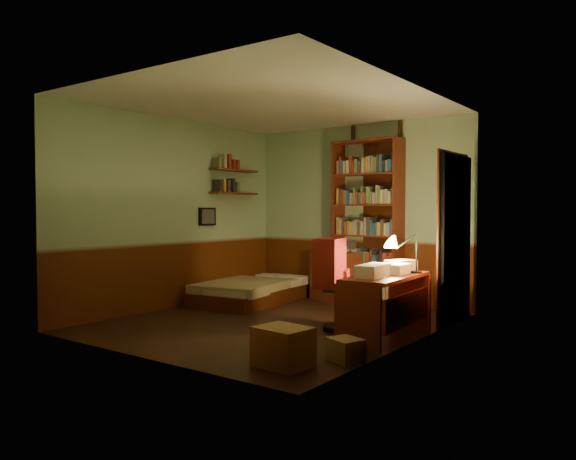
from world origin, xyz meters
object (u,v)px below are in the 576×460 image
Objects in this scene: office_chair at (347,282)px; bookshelf at (367,222)px; desk_lamp at (417,245)px; bed at (252,284)px; cardboard_box_b at (345,350)px; dresser at (336,276)px; mini_stereo at (345,246)px; desk at (386,307)px; cardboard_box_a at (283,347)px.

bookshelf is at bearing 96.82° from office_chair.
bookshelf is at bearing 157.84° from desk_lamp.
cardboard_box_b is at bearing -42.39° from bed.
dresser is 2.01m from office_chair.
mini_stereo is 0.45× the size of desk_lamp.
bookshelf reaches higher than office_chair.
desk is at bearing -26.51° from bed.
desk is at bearing -27.93° from mini_stereo.
office_chair is 1.66m from cardboard_box_a.
mini_stereo is at bearing 120.56° from cardboard_box_b.
bookshelf is at bearing 114.84° from cardboard_box_b.
bed is at bearing -116.76° from mini_stereo.
bed is at bearing 156.77° from desk.
desk is 4.28× the size of cardboard_box_b.
mini_stereo is 0.22× the size of desk.
office_chair is (-0.70, -0.28, -0.42)m from desk_lamp.
dresser is at bearing -98.40° from mini_stereo.
cardboard_box_b is (1.79, -2.78, -0.27)m from dresser.
office_chair reaches higher than desk.
mini_stereo is at bearing 179.36° from bookshelf.
dresser is at bearing 167.70° from desk_lamp.
office_chair reaches higher than mini_stereo.
desk_lamp is 0.87m from office_chair.
mini_stereo is (1.04, 0.92, 0.54)m from bed.
bookshelf is 1.96m from office_chair.
bed is 4.01× the size of cardboard_box_a.
cardboard_box_b is at bearing -59.93° from bookshelf.
cardboard_box_b is at bearing -33.02° from dresser.
bookshelf reaches higher than desk_lamp.
bookshelf reaches higher than mini_stereo.
office_chair is at bearing -28.67° from bed.
bed reaches higher than cardboard_box_a.
bed is at bearing -116.28° from dresser.
desk_lamp reaches higher than bed.
desk_lamp is at bearing -18.12° from bed.
mini_stereo is 0.92× the size of cardboard_box_b.
bed is 0.77× the size of bookshelf.
mini_stereo is 3.44m from cardboard_box_b.
desk_lamp is (1.84, -1.37, 0.59)m from dresser.
office_chair is at bearing 119.84° from cardboard_box_b.
dresser is at bearing 110.13° from office_chair.
bookshelf is 3.33m from cardboard_box_b.
bed is 1.69× the size of office_chair.
desk is 1.15× the size of office_chair.
desk_lamp is (2.81, -0.57, 0.69)m from bed.
cardboard_box_a is (2.40, -2.44, -0.10)m from bed.
mini_stereo reaches higher than cardboard_box_b.
cardboard_box_b is (1.71, -2.90, -0.71)m from mini_stereo.
cardboard_box_b is at bearing -67.96° from desk_lamp.
cardboard_box_a is (1.37, -3.36, -0.64)m from mini_stereo.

